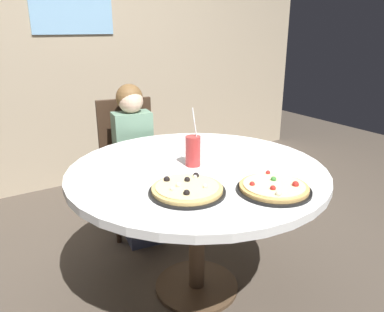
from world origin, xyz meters
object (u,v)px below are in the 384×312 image
Objects in this scene: chair_wooden at (130,157)px; plate_small at (153,145)px; dining_table at (197,183)px; pizza_cheese at (274,188)px; soda_cup at (193,151)px; pizza_veggie at (187,189)px; diner_child at (137,171)px.

chair_wooden reaches higher than plate_small.
chair_wooden is at bearing 89.15° from dining_table.
pizza_cheese is at bearing -85.29° from chair_wooden.
chair_wooden is 5.28× the size of plate_small.
soda_cup is at bearing 85.85° from dining_table.
pizza_veggie is at bearing -100.77° from chair_wooden.
dining_table is 3.92× the size of pizza_veggie.
pizza_veggie is at bearing -131.22° from dining_table.
pizza_cheese is at bearing -73.71° from dining_table.
diner_child is at bearing 91.16° from soda_cup.
pizza_veggie is 1.03× the size of pizza_cheese.
diner_child is 0.79m from soda_cup.
diner_child is at bearing -97.94° from chair_wooden.
dining_table is 0.77m from diner_child.
dining_table is 0.47m from plate_small.
dining_table is 0.94m from chair_wooden.
chair_wooden is at bearing 89.31° from soda_cup.
pizza_veggie reaches higher than plate_small.
pizza_veggie is 1.12× the size of soda_cup.
soda_cup is (-0.01, -0.89, 0.30)m from chair_wooden.
pizza_veggie is (-0.20, -0.99, 0.28)m from diner_child.
soda_cup is at bearing 52.79° from pizza_veggie.
pizza_cheese is (0.11, -1.37, 0.24)m from chair_wooden.
diner_child is 3.15× the size of pizza_veggie.
plate_small is at bearing -94.10° from chair_wooden.
diner_child is at bearing 88.32° from plate_small.
dining_table is 1.24× the size of diner_child.
pizza_veggie is 1.91× the size of plate_small.
soda_cup reaches higher than plate_small.
plate_small is at bearing 93.11° from soda_cup.
pizza_veggie and pizza_cheese have the same top height.
chair_wooden is 2.84× the size of pizza_cheese.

